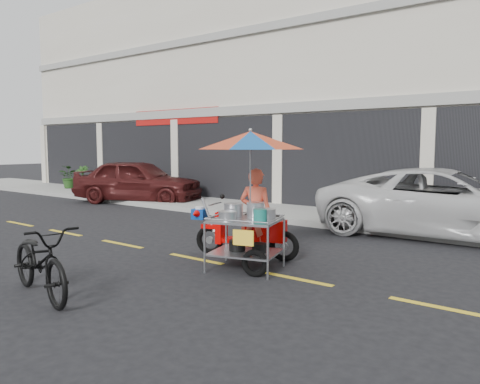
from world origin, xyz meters
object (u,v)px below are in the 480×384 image
Objects in this scene: maroon_sedan at (138,181)px; white_pickup at (446,203)px; food_vendor_rig at (251,180)px; near_bicycle at (40,261)px.

white_pickup is (9.94, 0.00, -0.01)m from maroon_sedan.
maroon_sedan is 1.72× the size of food_vendor_rig.
white_pickup is at bearing -111.44° from maroon_sedan.
maroon_sedan is 10.10m from near_bicycle.
maroon_sedan is at bearing 54.27° from near_bicycle.
maroon_sedan is 9.19m from food_vendor_rig.
near_bicycle is at bearing 153.11° from white_pickup.
maroon_sedan reaches higher than near_bicycle.
food_vendor_rig is (8.02, -4.44, 0.66)m from maroon_sedan.
white_pickup is 8.05m from near_bicycle.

